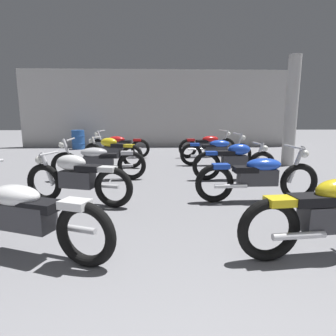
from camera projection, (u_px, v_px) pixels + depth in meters
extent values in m
cube|color=#BCBAB7|center=(161.00, 109.00, 13.45)|extent=(13.15, 0.24, 3.60)
cylinder|color=#BCBAB7|center=(291.00, 112.00, 8.32)|extent=(0.36, 0.36, 3.20)
torus|color=black|center=(86.00, 234.00, 2.76)|extent=(0.67, 0.34, 0.67)
cube|color=#38383D|center=(24.00, 216.00, 2.98)|extent=(0.70, 0.46, 0.28)
ellipsoid|color=white|center=(15.00, 195.00, 2.97)|extent=(0.67, 0.51, 0.22)
cube|color=black|center=(40.00, 206.00, 2.88)|extent=(0.46, 0.37, 0.10)
cube|color=white|center=(75.00, 204.00, 2.74)|extent=(0.33, 0.29, 0.08)
cylinder|color=silver|center=(73.00, 228.00, 2.97)|extent=(0.54, 0.26, 0.07)
torus|color=black|center=(44.00, 183.00, 4.88)|extent=(0.67, 0.29, 0.67)
torus|color=black|center=(114.00, 187.00, 4.57)|extent=(0.67, 0.29, 0.67)
cylinder|color=silver|center=(47.00, 168.00, 4.82)|extent=(0.25, 0.14, 0.56)
cube|color=#38383D|center=(77.00, 179.00, 4.71)|extent=(0.62, 0.39, 0.28)
ellipsoid|color=white|center=(71.00, 163.00, 4.68)|extent=(0.58, 0.41, 0.26)
cube|color=black|center=(89.00, 168.00, 4.62)|extent=(0.45, 0.34, 0.10)
cube|color=white|center=(107.00, 169.00, 4.54)|extent=(0.32, 0.27, 0.08)
cylinder|color=silver|center=(49.00, 153.00, 4.76)|extent=(0.17, 0.47, 0.04)
sphere|color=white|center=(39.00, 160.00, 4.83)|extent=(0.14, 0.14, 0.14)
cylinder|color=silver|center=(103.00, 186.00, 4.76)|extent=(0.55, 0.22, 0.07)
torus|color=black|center=(66.00, 167.00, 6.46)|extent=(0.67, 0.14, 0.67)
torus|color=black|center=(132.00, 166.00, 6.58)|extent=(0.67, 0.14, 0.67)
cylinder|color=silver|center=(69.00, 153.00, 6.41)|extent=(0.28, 0.08, 0.66)
cube|color=#38383D|center=(99.00, 162.00, 6.50)|extent=(0.67, 0.27, 0.28)
ellipsoid|color=#B7B7BC|center=(94.00, 152.00, 6.45)|extent=(0.61, 0.35, 0.22)
cube|color=black|center=(108.00, 156.00, 6.49)|extent=(0.41, 0.26, 0.10)
cube|color=#B7B7BC|center=(127.00, 153.00, 6.52)|extent=(0.29, 0.21, 0.08)
cylinder|color=silver|center=(70.00, 139.00, 6.36)|extent=(0.07, 0.68, 0.04)
sphere|color=white|center=(62.00, 145.00, 6.36)|extent=(0.14, 0.14, 0.14)
cylinder|color=silver|center=(121.00, 166.00, 6.69)|extent=(0.55, 0.10, 0.07)
torus|color=black|center=(93.00, 154.00, 8.50)|extent=(0.66, 0.34, 0.67)
torus|color=black|center=(132.00, 156.00, 8.09)|extent=(0.66, 0.34, 0.67)
cylinder|color=silver|center=(95.00, 146.00, 8.43)|extent=(0.25, 0.15, 0.56)
cube|color=#38383D|center=(112.00, 152.00, 8.27)|extent=(0.62, 0.43, 0.28)
ellipsoid|color=yellow|center=(109.00, 142.00, 8.26)|extent=(0.59, 0.45, 0.26)
cube|color=black|center=(119.00, 145.00, 8.17)|extent=(0.46, 0.37, 0.10)
cube|color=yellow|center=(129.00, 146.00, 8.06)|extent=(0.33, 0.29, 0.08)
cylinder|color=silver|center=(96.00, 137.00, 8.36)|extent=(0.21, 0.46, 0.04)
sphere|color=white|center=(91.00, 141.00, 8.45)|extent=(0.14, 0.14, 0.14)
cylinder|color=silver|center=(127.00, 156.00, 8.29)|extent=(0.54, 0.26, 0.07)
torus|color=black|center=(99.00, 148.00, 10.08)|extent=(0.68, 0.17, 0.67)
torus|color=black|center=(140.00, 149.00, 10.00)|extent=(0.68, 0.17, 0.67)
cylinder|color=silver|center=(100.00, 140.00, 10.01)|extent=(0.28, 0.09, 0.66)
cube|color=#38383D|center=(119.00, 146.00, 10.02)|extent=(0.68, 0.30, 0.28)
ellipsoid|color=red|center=(116.00, 139.00, 9.98)|extent=(0.63, 0.37, 0.22)
cube|color=black|center=(125.00, 142.00, 9.98)|extent=(0.42, 0.28, 0.10)
cube|color=red|center=(137.00, 140.00, 9.95)|extent=(0.30, 0.22, 0.08)
cylinder|color=silver|center=(102.00, 131.00, 9.96)|extent=(0.10, 0.68, 0.04)
sphere|color=white|center=(96.00, 134.00, 9.99)|extent=(0.14, 0.14, 0.14)
cylinder|color=silver|center=(134.00, 149.00, 10.14)|extent=(0.55, 0.12, 0.07)
torus|color=black|center=(269.00, 230.00, 2.87)|extent=(0.68, 0.18, 0.67)
cube|color=#38383D|center=(328.00, 217.00, 2.94)|extent=(0.59, 0.30, 0.28)
cube|color=black|center=(310.00, 200.00, 2.87)|extent=(0.42, 0.28, 0.10)
cube|color=yellow|center=(280.00, 201.00, 2.83)|extent=(0.30, 0.23, 0.08)
cylinder|color=silver|center=(299.00, 236.00, 2.78)|extent=(0.55, 0.12, 0.07)
torus|color=black|center=(299.00, 182.00, 4.94)|extent=(0.67, 0.13, 0.67)
torus|color=black|center=(214.00, 183.00, 4.85)|extent=(0.67, 0.13, 0.67)
cylinder|color=silver|center=(296.00, 165.00, 4.88)|extent=(0.28, 0.08, 0.66)
cube|color=#38383D|center=(257.00, 177.00, 4.88)|extent=(0.67, 0.26, 0.28)
ellipsoid|color=blue|center=(264.00, 165.00, 4.84)|extent=(0.61, 0.33, 0.22)
cube|color=black|center=(245.00, 169.00, 4.84)|extent=(0.41, 0.25, 0.10)
cube|color=blue|center=(221.00, 166.00, 4.80)|extent=(0.28, 0.21, 0.08)
cylinder|color=silver|center=(294.00, 147.00, 4.82)|extent=(0.05, 0.68, 0.04)
sphere|color=white|center=(305.00, 154.00, 4.85)|extent=(0.14, 0.14, 0.14)
cylinder|color=silver|center=(231.00, 186.00, 4.74)|extent=(0.55, 0.08, 0.07)
torus|color=black|center=(261.00, 165.00, 6.61)|extent=(0.67, 0.13, 0.67)
torus|color=black|center=(207.00, 166.00, 6.53)|extent=(0.67, 0.13, 0.67)
cylinder|color=silver|center=(259.00, 154.00, 6.56)|extent=(0.24, 0.08, 0.56)
cube|color=#38383D|center=(234.00, 161.00, 6.55)|extent=(0.58, 0.25, 0.28)
ellipsoid|color=blue|center=(239.00, 149.00, 6.50)|extent=(0.53, 0.29, 0.26)
cube|color=black|center=(225.00, 153.00, 6.50)|extent=(0.41, 0.25, 0.10)
cube|color=blue|center=(211.00, 153.00, 6.48)|extent=(0.28, 0.21, 0.08)
cylinder|color=silver|center=(257.00, 143.00, 6.50)|extent=(0.05, 0.48, 0.04)
sphere|color=white|center=(265.00, 148.00, 6.54)|extent=(0.14, 0.14, 0.14)
cylinder|color=silver|center=(219.00, 168.00, 6.42)|extent=(0.55, 0.08, 0.07)
torus|color=black|center=(240.00, 154.00, 8.52)|extent=(0.67, 0.11, 0.67)
torus|color=black|center=(191.00, 154.00, 8.47)|extent=(0.67, 0.11, 0.67)
cylinder|color=silver|center=(238.00, 144.00, 8.46)|extent=(0.27, 0.07, 0.66)
cube|color=#38383D|center=(216.00, 151.00, 8.48)|extent=(0.66, 0.24, 0.28)
ellipsoid|color=blue|center=(220.00, 144.00, 8.44)|extent=(0.60, 0.32, 0.22)
cube|color=black|center=(209.00, 146.00, 8.44)|extent=(0.40, 0.24, 0.10)
cube|color=blue|center=(195.00, 144.00, 8.41)|extent=(0.28, 0.20, 0.08)
cylinder|color=silver|center=(237.00, 134.00, 8.41)|extent=(0.04, 0.68, 0.04)
sphere|color=white|center=(243.00, 138.00, 8.43)|extent=(0.14, 0.14, 0.14)
cylinder|color=silver|center=(200.00, 156.00, 8.35)|extent=(0.55, 0.07, 0.07)
torus|color=black|center=(227.00, 147.00, 10.38)|extent=(0.68, 0.24, 0.67)
torus|color=black|center=(188.00, 148.00, 10.04)|extent=(0.68, 0.24, 0.67)
cylinder|color=silver|center=(225.00, 139.00, 10.30)|extent=(0.28, 0.12, 0.66)
cube|color=#38383D|center=(208.00, 145.00, 10.19)|extent=(0.69, 0.36, 0.28)
ellipsoid|color=red|center=(210.00, 139.00, 10.17)|extent=(0.65, 0.43, 0.22)
cube|color=black|center=(202.00, 141.00, 10.11)|extent=(0.44, 0.31, 0.10)
cube|color=red|center=(190.00, 140.00, 10.00)|extent=(0.31, 0.25, 0.08)
cylinder|color=silver|center=(224.00, 130.00, 10.23)|extent=(0.17, 0.67, 0.04)
sphere|color=white|center=(229.00, 134.00, 10.30)|extent=(0.14, 0.14, 0.14)
cylinder|color=silver|center=(196.00, 149.00, 9.97)|extent=(0.55, 0.18, 0.07)
cylinder|color=#23519E|center=(78.00, 140.00, 12.64)|extent=(0.56, 0.56, 0.85)
torus|color=#23519E|center=(78.00, 136.00, 12.61)|extent=(0.59, 0.59, 0.03)
torus|color=#23519E|center=(79.00, 143.00, 12.68)|extent=(0.59, 0.59, 0.03)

